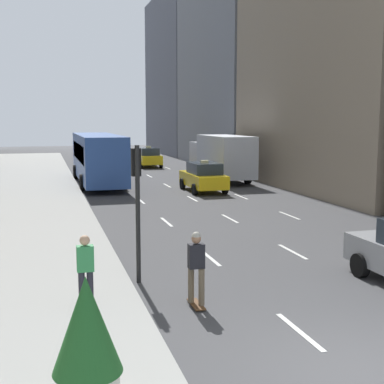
{
  "coord_description": "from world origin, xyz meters",
  "views": [
    {
      "loc": [
        -5.06,
        -7.33,
        4.26
      ],
      "look_at": [
        0.25,
        11.65,
        1.56
      ],
      "focal_mm": 50.0,
      "sensor_mm": 36.0,
      "label": 1
    }
  ],
  "objects_px": {
    "taxi_second": "(148,157)",
    "pedestrian_near_curb": "(85,269)",
    "skateboarder": "(196,266)",
    "box_truck": "(221,156)",
    "planter_with_shrub": "(87,341)",
    "city_bus": "(97,157)",
    "traffic_light_pole": "(137,191)",
    "taxi_lead": "(203,177)"
  },
  "relations": [
    {
      "from": "planter_with_shrub",
      "to": "pedestrian_near_curb",
      "type": "distance_m",
      "value": 4.06
    },
    {
      "from": "city_bus",
      "to": "skateboarder",
      "type": "height_order",
      "value": "city_bus"
    },
    {
      "from": "planter_with_shrub",
      "to": "traffic_light_pole",
      "type": "relative_size",
      "value": 0.54
    },
    {
      "from": "taxi_lead",
      "to": "taxi_second",
      "type": "distance_m",
      "value": 17.08
    },
    {
      "from": "taxi_lead",
      "to": "box_truck",
      "type": "distance_m",
      "value": 5.86
    },
    {
      "from": "box_truck",
      "to": "pedestrian_near_curb",
      "type": "relative_size",
      "value": 5.09
    },
    {
      "from": "box_truck",
      "to": "traffic_light_pole",
      "type": "relative_size",
      "value": 2.33
    },
    {
      "from": "skateboarder",
      "to": "traffic_light_pole",
      "type": "bearing_deg",
      "value": 112.84
    },
    {
      "from": "city_bus",
      "to": "skateboarder",
      "type": "bearing_deg",
      "value": -90.45
    },
    {
      "from": "city_bus",
      "to": "pedestrian_near_curb",
      "type": "bearing_deg",
      "value": -96.32
    },
    {
      "from": "taxi_lead",
      "to": "skateboarder",
      "type": "xyz_separation_m",
      "value": [
        -5.8,
        -18.6,
        0.08
      ]
    },
    {
      "from": "traffic_light_pole",
      "to": "taxi_second",
      "type": "bearing_deg",
      "value": 78.59
    },
    {
      "from": "planter_with_shrub",
      "to": "skateboarder",
      "type": "bearing_deg",
      "value": 55.43
    },
    {
      "from": "city_bus",
      "to": "planter_with_shrub",
      "type": "relative_size",
      "value": 5.95
    },
    {
      "from": "taxi_lead",
      "to": "planter_with_shrub",
      "type": "bearing_deg",
      "value": -110.74
    },
    {
      "from": "taxi_second",
      "to": "traffic_light_pole",
      "type": "distance_m",
      "value": 34.14
    },
    {
      "from": "taxi_second",
      "to": "box_truck",
      "type": "bearing_deg",
      "value": -76.87
    },
    {
      "from": "planter_with_shrub",
      "to": "traffic_light_pole",
      "type": "distance_m",
      "value": 6.63
    },
    {
      "from": "taxi_lead",
      "to": "skateboarder",
      "type": "distance_m",
      "value": 19.49
    },
    {
      "from": "city_bus",
      "to": "box_truck",
      "type": "bearing_deg",
      "value": -2.47
    },
    {
      "from": "taxi_second",
      "to": "pedestrian_near_curb",
      "type": "xyz_separation_m",
      "value": [
        -8.27,
        -35.63,
        0.19
      ]
    },
    {
      "from": "taxi_lead",
      "to": "traffic_light_pole",
      "type": "bearing_deg",
      "value": -112.43
    },
    {
      "from": "box_truck",
      "to": "traffic_light_pole",
      "type": "bearing_deg",
      "value": -114.02
    },
    {
      "from": "box_truck",
      "to": "planter_with_shrub",
      "type": "distance_m",
      "value": 29.92
    },
    {
      "from": "skateboarder",
      "to": "pedestrian_near_curb",
      "type": "bearing_deg",
      "value": 178.74
    },
    {
      "from": "skateboarder",
      "to": "pedestrian_near_curb",
      "type": "distance_m",
      "value": 2.47
    },
    {
      "from": "planter_with_shrub",
      "to": "taxi_second",
      "type": "bearing_deg",
      "value": 77.83
    },
    {
      "from": "planter_with_shrub",
      "to": "pedestrian_near_curb",
      "type": "bearing_deg",
      "value": 85.91
    },
    {
      "from": "box_truck",
      "to": "pedestrian_near_curb",
      "type": "distance_m",
      "value": 26.1
    },
    {
      "from": "taxi_lead",
      "to": "pedestrian_near_curb",
      "type": "relative_size",
      "value": 2.67
    },
    {
      "from": "skateboarder",
      "to": "taxi_second",
      "type": "bearing_deg",
      "value": 80.77
    },
    {
      "from": "pedestrian_near_curb",
      "to": "taxi_second",
      "type": "bearing_deg",
      "value": 76.94
    },
    {
      "from": "planter_with_shrub",
      "to": "taxi_lead",
      "type": "bearing_deg",
      "value": 69.26
    },
    {
      "from": "taxi_lead",
      "to": "skateboarder",
      "type": "bearing_deg",
      "value": -107.32
    },
    {
      "from": "skateboarder",
      "to": "pedestrian_near_curb",
      "type": "xyz_separation_m",
      "value": [
        -2.47,
        0.05,
        0.1
      ]
    },
    {
      "from": "taxi_lead",
      "to": "traffic_light_pole",
      "type": "height_order",
      "value": "traffic_light_pole"
    },
    {
      "from": "taxi_lead",
      "to": "box_truck",
      "type": "height_order",
      "value": "box_truck"
    },
    {
      "from": "taxi_second",
      "to": "skateboarder",
      "type": "bearing_deg",
      "value": -99.23
    },
    {
      "from": "taxi_second",
      "to": "city_bus",
      "type": "bearing_deg",
      "value": -115.73
    },
    {
      "from": "city_bus",
      "to": "traffic_light_pole",
      "type": "bearing_deg",
      "value": -92.99
    },
    {
      "from": "box_truck",
      "to": "traffic_light_pole",
      "type": "height_order",
      "value": "traffic_light_pole"
    },
    {
      "from": "city_bus",
      "to": "traffic_light_pole",
      "type": "distance_m",
      "value": 21.83
    }
  ]
}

